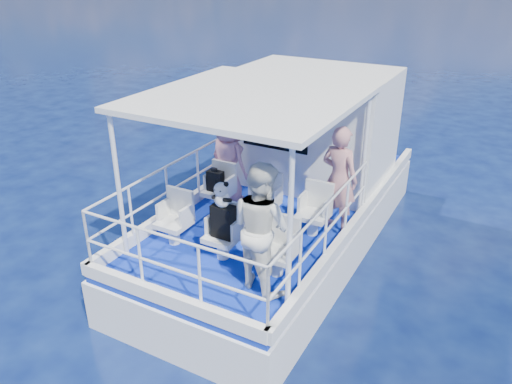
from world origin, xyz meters
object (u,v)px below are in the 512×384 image
passenger_port_fwd (228,160)px  backpack_center (223,221)px  panda (222,194)px  passenger_stbd_aft (261,227)px

passenger_port_fwd → backpack_center: bearing=132.4°
panda → passenger_port_fwd: bearing=119.3°
passenger_port_fwd → passenger_stbd_aft: passenger_stbd_aft is taller
passenger_port_fwd → passenger_stbd_aft: (1.76, -2.04, 0.10)m
passenger_port_fwd → passenger_stbd_aft: 2.70m
passenger_stbd_aft → passenger_port_fwd: bearing=-28.9°
passenger_port_fwd → panda: passenger_port_fwd is taller
passenger_stbd_aft → panda: bearing=-0.6°
passenger_stbd_aft → panda: (-0.79, 0.30, 0.17)m
passenger_stbd_aft → backpack_center: size_ratio=3.60×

